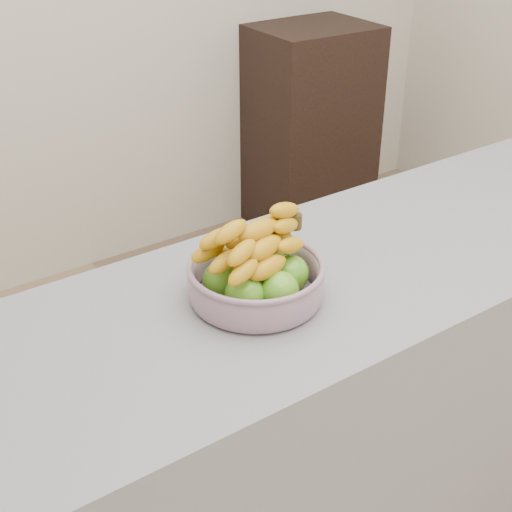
{
  "coord_description": "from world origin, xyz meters",
  "views": [
    {
      "loc": [
        -1.02,
        -0.83,
        1.7
      ],
      "look_at": [
        -0.32,
        0.18,
        1.0
      ],
      "focal_mm": 50.0,
      "sensor_mm": 36.0,
      "label": 1
    }
  ],
  "objects": [
    {
      "name": "counter",
      "position": [
        0.0,
        0.18,
        0.45
      ],
      "size": [
        2.0,
        0.6,
        0.9
      ],
      "primitive_type": "cube",
      "color": "gray",
      "rests_on": "ground"
    },
    {
      "name": "cabinet",
      "position": [
        1.12,
        1.78,
        0.5
      ],
      "size": [
        0.57,
        0.46,
        1.0
      ],
      "primitive_type": "cube",
      "rotation": [
        0.0,
        0.0,
        -0.04
      ],
      "color": "black",
      "rests_on": "ground"
    },
    {
      "name": "fruit_bowl",
      "position": [
        -0.32,
        0.18,
        0.95
      ],
      "size": [
        0.28,
        0.28,
        0.18
      ],
      "rotation": [
        0.0,
        0.0,
        0.11
      ],
      "color": "#A3ABC4",
      "rests_on": "counter"
    }
  ]
}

